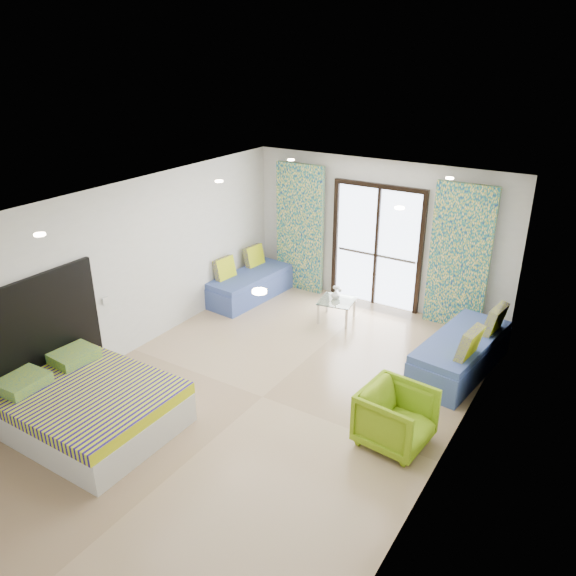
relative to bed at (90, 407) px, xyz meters
The scene contains 23 objects.
floor 2.27m from the bed, 48.97° to the left, with size 5.00×7.50×0.01m, color #997B5B, non-canonical shape.
ceiling 3.30m from the bed, 48.97° to the left, with size 5.00×7.50×0.01m, color silver, non-canonical shape.
wall_back 5.74m from the bed, 74.82° to the left, with size 5.00×0.01×2.70m, color silver, non-canonical shape.
wall_left 2.25m from the bed, 121.05° to the left, with size 0.01×7.50×2.70m, color silver, non-canonical shape.
wall_right 4.45m from the bed, 23.12° to the left, with size 0.01×7.50×2.70m, color silver, non-canonical shape.
balcony_door 5.70m from the bed, 74.75° to the left, with size 1.76×0.08×2.28m.
balcony_rail 5.66m from the bed, 74.77° to the left, with size 1.52×0.03×0.04m, color #595451.
curtain_left 5.35m from the bed, 90.79° to the left, with size 1.00×0.10×2.50m, color silver.
curtain_right 6.15m from the bed, 60.11° to the left, with size 1.00×0.10×2.50m, color silver.
downlight_a 2.40m from the bed, 75.57° to the right, with size 0.12×0.12×0.02m, color #FFE0B2.
downlight_b 3.74m from the bed, ahead, with size 0.12×0.12×0.02m, color #FFE0B2.
downlight_c 3.60m from the bed, 88.35° to the left, with size 0.12×0.12×0.02m, color #FFE0B2.
downlight_d 4.61m from the bed, 43.16° to the left, with size 0.12×0.12×0.02m, color #FFE0B2.
downlight_e 5.27m from the bed, 89.05° to the left, with size 0.12×0.12×0.02m, color #FFE0B2.
downlight_f 6.00m from the bed, 58.51° to the left, with size 0.12×0.12×0.02m, color #FFE0B2.
headboard 1.24m from the bed, behind, with size 0.06×2.10×1.50m, color black.
switch_plate 1.77m from the bed, 128.44° to the left, with size 0.02×0.10×0.10m, color silver.
bed is the anchor object (origin of this frame).
daybed_left 4.39m from the bed, 98.35° to the left, with size 0.86×1.87×0.90m.
daybed_right 5.25m from the bed, 46.81° to the left, with size 1.03×2.09×0.99m.
coffee_table 4.54m from the bed, 74.21° to the left, with size 0.68×0.68×0.68m.
vase 4.57m from the bed, 74.91° to the left, with size 0.16×0.17×0.16m, color white.
armchair 3.83m from the bed, 27.29° to the left, with size 0.79×0.74×0.81m, color #80A915.
Camera 1 is at (3.79, -5.37, 4.47)m, focal length 35.00 mm.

